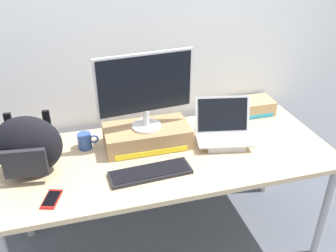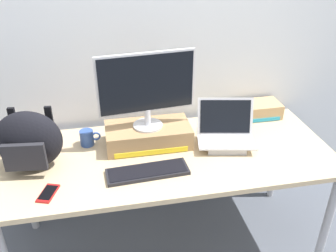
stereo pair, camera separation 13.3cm
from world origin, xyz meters
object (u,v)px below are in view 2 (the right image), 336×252
object	(u,v)px
toner_box_yellow	(148,135)
messenger_backpack	(29,141)
coffee_mug	(87,138)
toner_box_cyan	(256,110)
plush_toy	(48,137)
external_keyboard	(148,172)
cell_phone	(48,193)
desktop_monitor	(147,88)
open_laptop	(225,137)

from	to	relation	value
toner_box_yellow	messenger_backpack	bearing A→B (deg)	-170.33
coffee_mug	toner_box_cyan	bearing A→B (deg)	7.49
messenger_backpack	plush_toy	bearing A→B (deg)	81.13
messenger_backpack	external_keyboard	bearing A→B (deg)	-10.56
cell_phone	external_keyboard	bearing A→B (deg)	27.73
desktop_monitor	coffee_mug	xyz separation A→B (m)	(-0.36, 0.06, -0.32)
desktop_monitor	open_laptop	world-z (taller)	desktop_monitor
desktop_monitor	cell_phone	bearing A→B (deg)	-152.53
desktop_monitor	cell_phone	xyz separation A→B (m)	(-0.55, -0.37, -0.36)
external_keyboard	desktop_monitor	bearing A→B (deg)	77.34
messenger_backpack	toner_box_cyan	world-z (taller)	messenger_backpack
plush_toy	toner_box_yellow	bearing A→B (deg)	-10.60
open_laptop	coffee_mug	size ratio (longest dim) A/B	2.99
open_laptop	cell_phone	world-z (taller)	open_laptop
external_keyboard	plush_toy	xyz separation A→B (m)	(-0.54, 0.40, 0.04)
messenger_backpack	plush_toy	distance (m)	0.26
desktop_monitor	cell_phone	size ratio (longest dim) A/B	3.66
external_keyboard	coffee_mug	size ratio (longest dim) A/B	3.61
toner_box_cyan	open_laptop	bearing A→B (deg)	-136.45
open_laptop	cell_phone	bearing A→B (deg)	-153.81
coffee_mug	cell_phone	world-z (taller)	coffee_mug
coffee_mug	plush_toy	bearing A→B (deg)	168.41
toner_box_yellow	open_laptop	bearing A→B (deg)	-12.67
messenger_backpack	open_laptop	bearing A→B (deg)	6.86
open_laptop	messenger_backpack	distance (m)	1.10
desktop_monitor	plush_toy	world-z (taller)	desktop_monitor
desktop_monitor	messenger_backpack	size ratio (longest dim) A/B	1.50
desktop_monitor	toner_box_cyan	bearing A→B (deg)	9.33
plush_toy	toner_box_cyan	xyz separation A→B (m)	(1.37, 0.10, 0.00)
toner_box_cyan	external_keyboard	bearing A→B (deg)	-148.54
toner_box_yellow	messenger_backpack	distance (m)	0.67
toner_box_yellow	coffee_mug	world-z (taller)	toner_box_yellow
toner_box_yellow	desktop_monitor	world-z (taller)	desktop_monitor
toner_box_yellow	toner_box_cyan	world-z (taller)	toner_box_yellow
cell_phone	messenger_backpack	bearing A→B (deg)	129.95
external_keyboard	cell_phone	bearing A→B (deg)	-174.98
messenger_backpack	toner_box_cyan	bearing A→B (deg)	19.09
plush_toy	toner_box_cyan	distance (m)	1.37
toner_box_yellow	external_keyboard	size ratio (longest dim) A/B	1.12
coffee_mug	cell_phone	distance (m)	0.47
desktop_monitor	coffee_mug	world-z (taller)	desktop_monitor
cell_phone	toner_box_cyan	distance (m)	1.45
desktop_monitor	external_keyboard	bearing A→B (deg)	-105.38
external_keyboard	toner_box_cyan	distance (m)	0.97
toner_box_yellow	toner_box_cyan	xyz separation A→B (m)	(0.78, 0.21, -0.01)
open_laptop	cell_phone	xyz separation A→B (m)	(-1.00, -0.27, -0.05)
open_laptop	plush_toy	xyz separation A→B (m)	(-1.04, 0.21, -0.01)
desktop_monitor	coffee_mug	bearing A→B (deg)	163.86
toner_box_cyan	toner_box_yellow	bearing A→B (deg)	-164.75
plush_toy	coffee_mug	bearing A→B (deg)	-11.59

